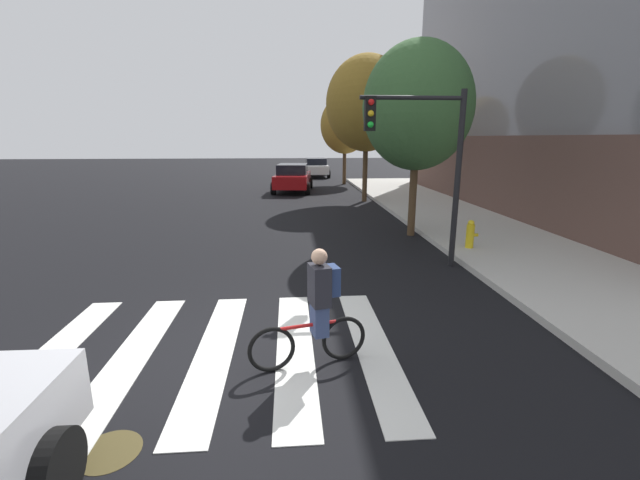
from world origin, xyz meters
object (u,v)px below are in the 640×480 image
(cyclist, at_px, (317,308))
(street_tree_near, at_px, (418,107))
(street_tree_mid, at_px, (367,104))
(traffic_light_near, at_px, (425,149))
(manhole_cover, at_px, (109,451))
(street_tree_far, at_px, (345,125))
(sedan_far, at_px, (316,167))
(fire_hydrant, at_px, (470,234))
(sedan_mid, at_px, (293,177))

(cyclist, bearing_deg, street_tree_near, 64.88)
(cyclist, xyz_separation_m, street_tree_mid, (3.42, 15.20, 3.85))
(cyclist, distance_m, traffic_light_near, 5.57)
(street_tree_mid, bearing_deg, manhole_cover, -108.70)
(manhole_cover, bearing_deg, street_tree_far, 77.00)
(traffic_light_near, relative_size, street_tree_near, 0.70)
(manhole_cover, xyz_separation_m, traffic_light_near, (5.07, 5.90, 2.86))
(street_tree_far, bearing_deg, street_tree_near, -89.36)
(manhole_cover, xyz_separation_m, sedan_far, (4.11, 30.41, 0.77))
(sedan_far, distance_m, traffic_light_near, 24.62)
(traffic_light_near, relative_size, street_tree_mid, 0.60)
(street_tree_near, bearing_deg, cyclist, -115.12)
(street_tree_near, distance_m, street_tree_mid, 7.51)
(fire_hydrant, bearing_deg, sedan_far, 96.71)
(street_tree_mid, bearing_deg, sedan_mid, 129.82)
(sedan_mid, bearing_deg, street_tree_mid, -50.18)
(sedan_mid, xyz_separation_m, sedan_far, (1.99, 9.43, -0.05))
(street_tree_far, bearing_deg, manhole_cover, -103.00)
(cyclist, xyz_separation_m, street_tree_near, (3.62, 7.72, 3.20))
(manhole_cover, height_order, traffic_light_near, traffic_light_near)
(street_tree_near, height_order, street_tree_mid, street_tree_mid)
(sedan_mid, bearing_deg, fire_hydrant, -71.24)
(street_tree_mid, height_order, street_tree_far, street_tree_mid)
(sedan_far, relative_size, traffic_light_near, 1.04)
(sedan_mid, distance_m, street_tree_near, 12.71)
(sedan_mid, height_order, traffic_light_near, traffic_light_near)
(manhole_cover, distance_m, traffic_light_near, 8.29)
(manhole_cover, relative_size, cyclist, 0.38)
(traffic_light_near, xyz_separation_m, street_tree_far, (0.62, 18.75, 1.07))
(cyclist, relative_size, street_tree_mid, 0.24)
(cyclist, height_order, fire_hydrant, cyclist)
(sedan_mid, relative_size, street_tree_mid, 0.70)
(traffic_light_near, height_order, fire_hydrant, traffic_light_near)
(fire_hydrant, bearing_deg, manhole_cover, -134.31)
(traffic_light_near, xyz_separation_m, street_tree_mid, (0.59, 10.84, 1.83))
(fire_hydrant, height_order, street_tree_near, street_tree_near)
(cyclist, bearing_deg, fire_hydrant, 49.92)
(manhole_cover, distance_m, cyclist, 2.85)
(sedan_far, height_order, traffic_light_near, traffic_light_near)
(cyclist, bearing_deg, street_tree_mid, 77.31)
(traffic_light_near, bearing_deg, street_tree_mid, 86.88)
(manhole_cover, relative_size, sedan_mid, 0.13)
(traffic_light_near, bearing_deg, cyclist, -123.01)
(cyclist, height_order, traffic_light_near, traffic_light_near)
(cyclist, xyz_separation_m, fire_hydrant, (4.62, 5.49, -0.31))
(sedan_far, relative_size, cyclist, 2.59)
(manhole_cover, bearing_deg, street_tree_near, 57.67)
(street_tree_near, bearing_deg, sedan_mid, 107.68)
(cyclist, relative_size, fire_hydrant, 2.17)
(fire_hydrant, relative_size, street_tree_mid, 0.11)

